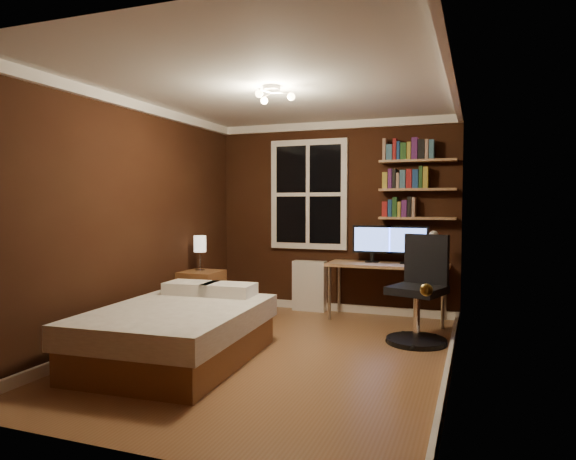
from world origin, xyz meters
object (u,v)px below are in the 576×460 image
(bed, at_px, (178,332))
(monitor_right, at_px, (408,245))
(nightstand, at_px, (200,295))
(radiator, at_px, (309,286))
(bedside_lamp, at_px, (200,253))
(monitor_left, at_px, (372,244))
(desk, at_px, (387,269))
(office_chair, at_px, (419,300))
(desk_lamp, at_px, (434,248))

(bed, xyz_separation_m, monitor_right, (1.73, 2.39, 0.66))
(nightstand, relative_size, monitor_right, 1.20)
(radiator, bearing_deg, monitor_right, -4.58)
(bed, bearing_deg, bedside_lamp, 109.81)
(radiator, distance_m, monitor_left, 1.05)
(desk, bearing_deg, nightstand, -159.31)
(monitor_right, xyz_separation_m, office_chair, (0.25, -0.99, -0.49))
(bed, xyz_separation_m, office_chair, (1.98, 1.40, 0.17))
(desk_lamp, bearing_deg, desk, 172.40)
(radiator, xyz_separation_m, desk_lamp, (1.62, -0.25, 0.58))
(bed, relative_size, desk, 1.29)
(bedside_lamp, bearing_deg, nightstand, 0.00)
(radiator, distance_m, desk, 1.12)
(bed, relative_size, nightstand, 3.13)
(monitor_right, bearing_deg, radiator, 175.42)
(office_chair, bearing_deg, nightstand, -163.87)
(nightstand, relative_size, monitor_left, 1.20)
(nightstand, distance_m, desk, 2.32)
(bed, height_order, office_chair, office_chair)
(desk, height_order, monitor_right, monitor_right)
(desk, height_order, monitor_left, monitor_left)
(bedside_lamp, bearing_deg, monitor_right, 20.40)
(bed, bearing_deg, monitor_right, 50.73)
(monitor_right, bearing_deg, monitor_left, 180.00)
(nightstand, bearing_deg, bed, -66.80)
(desk_lamp, distance_m, office_chair, 0.97)
(bed, distance_m, nightstand, 1.64)
(nightstand, distance_m, radiator, 1.47)
(monitor_right, bearing_deg, bedside_lamp, -159.60)
(nightstand, relative_size, bedside_lamp, 1.39)
(nightstand, relative_size, office_chair, 0.54)
(bedside_lamp, height_order, monitor_right, monitor_right)
(bedside_lamp, relative_size, desk_lamp, 0.99)
(bedside_lamp, relative_size, monitor_right, 0.87)
(radiator, height_order, monitor_right, monitor_right)
(office_chair, bearing_deg, bedside_lamp, -163.87)
(desk, distance_m, monitor_right, 0.38)
(monitor_right, distance_m, desk_lamp, 0.36)
(bedside_lamp, height_order, desk, bedside_lamp)
(desk, xyz_separation_m, desk_lamp, (0.55, -0.07, 0.28))
(monitor_left, bearing_deg, bed, -118.57)
(radiator, relative_size, desk_lamp, 1.51)
(monitor_left, distance_m, office_chair, 1.30)
(monitor_left, bearing_deg, office_chair, -55.42)
(monitor_right, bearing_deg, desk, -162.37)
(nightstand, distance_m, monitor_left, 2.23)
(monitor_left, xyz_separation_m, office_chair, (0.68, -0.99, -0.49))
(monitor_left, distance_m, monitor_right, 0.43)
(nightstand, height_order, bedside_lamp, bedside_lamp)
(monitor_left, relative_size, monitor_right, 1.00)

